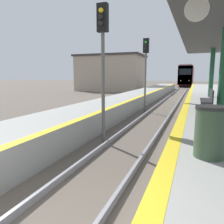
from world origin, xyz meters
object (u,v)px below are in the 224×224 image
Objects in this scene: bench at (208,100)px; trash_bin at (210,132)px; signal_near at (103,49)px; signal_mid at (146,61)px; train at (187,76)px.

trash_bin is at bearing -92.29° from bench.
signal_near and signal_mid have the same top height.
signal_near is 4.68m from trash_bin.
signal_mid is 10.63m from trash_bin.
signal_near is 4.98× the size of trash_bin.
train is 46.64m from bench.
signal_near is 4.95m from bench.
signal_mid is 4.98× the size of trash_bin.
signal_mid is at bearing 108.75° from trash_bin.
signal_near reaches higher than trash_bin.
signal_near is at bearing 140.10° from trash_bin.
train reaches higher than bench.
bench is (0.23, 5.68, 0.02)m from trash_bin.
signal_mid is at bearing -91.40° from train.
trash_bin is 0.53× the size of bench.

